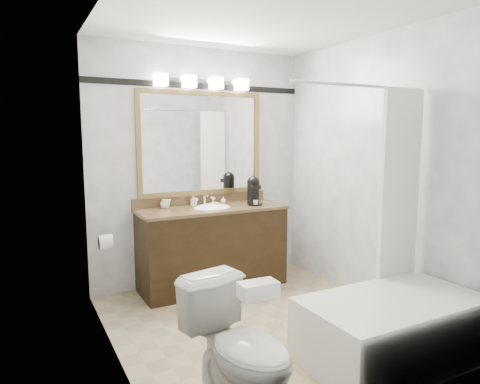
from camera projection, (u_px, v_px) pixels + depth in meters
name	position (u px, v px, depth m)	size (l,w,h in m)	color
room	(263.00, 177.00, 3.46)	(2.42, 2.62, 2.52)	tan
vanity	(212.00, 246.00, 4.46)	(1.53, 0.58, 0.97)	black
mirror	(201.00, 144.00, 4.55)	(1.40, 0.04, 1.10)	olive
vanity_light_bar	(203.00, 82.00, 4.42)	(1.02, 0.14, 0.12)	silver
accent_stripe	(200.00, 86.00, 4.48)	(2.40, 0.01, 0.06)	black
bathtub	(393.00, 319.00, 3.06)	(1.30, 0.75, 1.96)	white
tp_roll	(105.00, 242.00, 3.59)	(0.12, 0.12, 0.11)	white
toilet	(240.00, 348.00, 2.45)	(0.42, 0.74, 0.75)	white
tissue_box	(258.00, 290.00, 2.22)	(0.20, 0.11, 0.08)	white
coffee_maker	(254.00, 190.00, 4.57)	(0.16, 0.20, 0.31)	black
cup_left	(165.00, 205.00, 4.34)	(0.09, 0.09, 0.07)	white
cup_right	(166.00, 204.00, 4.36)	(0.09, 0.09, 0.09)	white
soap_bottle_a	(193.00, 201.00, 4.50)	(0.05, 0.05, 0.10)	white
soap_bottle_b	(223.00, 200.00, 4.64)	(0.06, 0.06, 0.08)	white
soap_bar	(214.00, 204.00, 4.55)	(0.08, 0.05, 0.03)	beige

